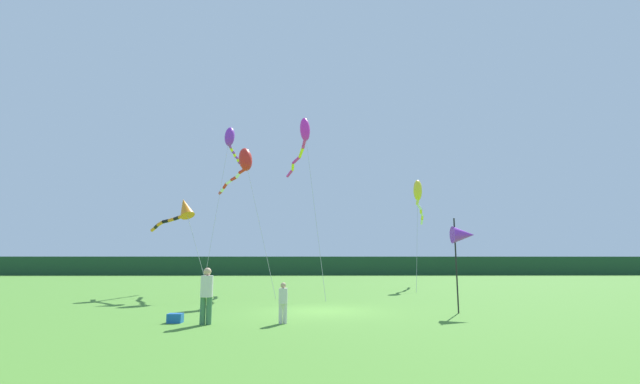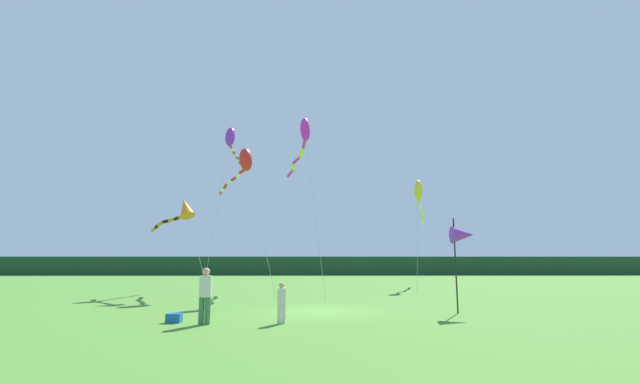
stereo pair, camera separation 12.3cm
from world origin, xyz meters
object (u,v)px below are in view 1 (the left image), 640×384
at_px(banner_flag_pole, 463,236).
at_px(kite_red, 243,163).
at_px(kite_orange, 182,210).
at_px(person_child, 283,300).
at_px(cooler_box, 175,318).
at_px(kite_magenta, 303,138).
at_px(kite_yellow, 418,195).
at_px(person_adult, 207,293).
at_px(kite_purple, 230,140).

height_order(banner_flag_pole, kite_red, kite_red).
bearing_deg(kite_orange, banner_flag_pole, -28.36).
relative_size(person_child, kite_orange, 0.23).
xyz_separation_m(person_child, cooler_box, (-3.62, 0.25, -0.59)).
bearing_deg(kite_magenta, cooler_box, -107.25).
bearing_deg(kite_red, cooler_box, -90.15).
bearing_deg(cooler_box, kite_yellow, 54.88).
bearing_deg(kite_yellow, kite_magenta, -147.21).
distance_m(kite_yellow, kite_orange, 18.18).
bearing_deg(person_adult, person_child, 4.48).
height_order(person_child, cooler_box, person_child).
bearing_deg(kite_yellow, person_child, -116.54).
bearing_deg(person_adult, kite_purple, 99.40).
bearing_deg(kite_purple, kite_orange, -100.34).
bearing_deg(kite_orange, person_adult, -68.30).
distance_m(person_adult, kite_magenta, 16.09).
xyz_separation_m(person_child, banner_flag_pole, (7.10, 2.72, 2.31)).
bearing_deg(kite_yellow, kite_red, -155.39).
relative_size(person_adult, banner_flag_pole, 0.48).
bearing_deg(kite_orange, person_child, -56.86).
height_order(cooler_box, kite_purple, kite_purple).
height_order(person_child, banner_flag_pole, banner_flag_pole).
distance_m(kite_orange, kite_magenta, 8.98).
bearing_deg(person_child, banner_flag_pole, 20.95).
height_order(person_adult, kite_yellow, kite_yellow).
distance_m(person_adult, kite_yellow, 23.07).
xyz_separation_m(person_adult, banner_flag_pole, (9.61, 2.92, 2.04)).
bearing_deg(banner_flag_pole, person_adult, -163.11).
height_order(cooler_box, kite_red, kite_red).
relative_size(cooler_box, kite_purple, 0.04).
bearing_deg(kite_orange, cooler_box, -73.17).
xyz_separation_m(person_child, kite_orange, (-6.61, 10.12, 4.22)).
bearing_deg(kite_orange, kite_red, 40.73).
xyz_separation_m(kite_purple, kite_red, (1.76, -4.29, -2.81)).
bearing_deg(kite_red, banner_flag_pole, -43.09).
xyz_separation_m(kite_yellow, kite_magenta, (-9.03, -5.82, 2.85)).
bearing_deg(person_adult, kite_magenta, 77.93).
xyz_separation_m(person_adult, person_child, (2.50, 0.20, -0.27)).
bearing_deg(kite_orange, kite_purple, 79.66).
xyz_separation_m(kite_orange, kite_red, (3.02, 2.60, 3.41)).
distance_m(cooler_box, kite_red, 14.94).
distance_m(person_child, cooler_box, 3.68).
bearing_deg(kite_magenta, kite_orange, -158.67).
distance_m(cooler_box, kite_orange, 11.39).
relative_size(kite_purple, kite_red, 1.29).
height_order(kite_purple, kite_red, kite_purple).
xyz_separation_m(cooler_box, banner_flag_pole, (10.72, 2.47, 2.91)).
xyz_separation_m(banner_flag_pole, kite_red, (-10.69, 10.00, 5.32)).
xyz_separation_m(person_child, kite_yellow, (9.31, 18.63, 6.48)).
height_order(kite_orange, kite_red, kite_red).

